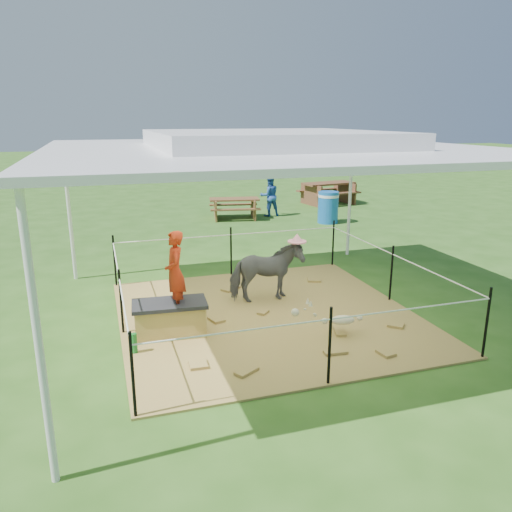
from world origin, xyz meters
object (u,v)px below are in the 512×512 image
object	(u,v)px
pony	(266,272)
foal	(343,318)
straw_bale	(170,320)
green_bottle	(134,343)
trash_barrel	(328,207)
woman	(175,265)
picnic_table_far	(328,193)
distant_person	(269,196)
picnic_table_near	(234,208)

from	to	relation	value
pony	foal	size ratio (longest dim) A/B	1.32
straw_bale	green_bottle	distance (m)	0.72
green_bottle	trash_barrel	distance (m)	9.55
woman	straw_bale	bearing A→B (deg)	-85.58
picnic_table_far	distant_person	size ratio (longest dim) A/B	1.46
pony	foal	distance (m)	1.78
green_bottle	pony	world-z (taller)	pony
green_bottle	picnic_table_far	size ratio (longest dim) A/B	0.14
picnic_table_far	distant_person	world-z (taller)	distant_person
woman	pony	world-z (taller)	woman
foal	trash_barrel	world-z (taller)	trash_barrel
picnic_table_near	picnic_table_far	bearing A→B (deg)	32.31
picnic_table_far	distant_person	bearing A→B (deg)	-160.90
distant_person	green_bottle	bearing A→B (deg)	60.28
woman	foal	bearing A→B (deg)	75.72
foal	picnic_table_far	world-z (taller)	picnic_table_far
pony	distant_person	xyz separation A→B (m)	(2.63, 7.43, 0.11)
picnic_table_far	pony	bearing A→B (deg)	-130.80
picnic_table_near	straw_bale	bearing A→B (deg)	-100.80
foal	distant_person	bearing A→B (deg)	89.21
foal	straw_bale	bearing A→B (deg)	173.78
straw_bale	woman	size ratio (longest dim) A/B	0.83
green_bottle	picnic_table_far	xyz separation A→B (m)	(7.78, 10.30, 0.23)
straw_bale	foal	xyz separation A→B (m)	(2.38, -0.77, 0.04)
pony	trash_barrel	bearing A→B (deg)	-33.98
straw_bale	green_bottle	xyz separation A→B (m)	(-0.55, -0.45, -0.08)
green_bottle	picnic_table_near	bearing A→B (deg)	66.60
woman	distant_person	distance (m)	9.36
straw_bale	pony	xyz separation A→B (m)	(1.77, 0.88, 0.30)
trash_barrel	picnic_table_near	bearing A→B (deg)	149.28
green_bottle	foal	distance (m)	2.95
woman	picnic_table_far	bearing A→B (deg)	148.51
foal	green_bottle	bearing A→B (deg)	-174.53
pony	distant_person	world-z (taller)	distant_person
woman	picnic_table_near	size ratio (longest dim) A/B	0.77
foal	picnic_table_near	world-z (taller)	picnic_table_near
pony	picnic_table_near	size ratio (longest dim) A/B	0.79
pony	straw_bale	bearing A→B (deg)	116.46
foal	distant_person	world-z (taller)	distant_person
pony	distant_person	size ratio (longest dim) A/B	0.93
straw_bale	trash_barrel	world-z (taller)	trash_barrel
green_bottle	distant_person	bearing A→B (deg)	60.51
straw_bale	picnic_table_far	distance (m)	12.22
woman	trash_barrel	distance (m)	8.80
straw_bale	trash_barrel	xyz separation A→B (m)	(5.73, 6.74, 0.22)
foal	trash_barrel	bearing A→B (deg)	77.70
green_bottle	pony	size ratio (longest dim) A/B	0.23
woman	pony	distance (m)	1.96
woman	foal	xyz separation A→B (m)	(2.28, -0.77, -0.78)
pony	picnic_table_near	xyz separation A→B (m)	(1.44, 7.36, -0.22)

